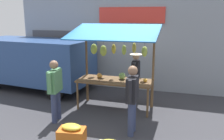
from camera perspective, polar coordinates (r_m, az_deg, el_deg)
The scene contains 8 objects.
ground_plane at distance 7.38m, azimuth 0.69°, elevation -9.00°, with size 40.00×40.00×0.00m, color #38383D.
street_backdrop at distance 9.06m, azimuth 4.23°, elevation 6.17°, with size 9.00×0.30×3.40m.
market_stall at distance 7.01m, azimuth 0.77°, elevation 2.97°, with size 2.50×1.46×2.50m.
vendor_with_sunhat at distance 7.69m, azimuth 5.63°, elevation -0.85°, with size 0.41×0.69×1.59m.
shopper_in_grey_tee at distance 6.41m, azimuth -13.34°, elevation -3.83°, with size 0.27×0.70×1.63m.
shopper_with_ponytail at distance 5.58m, azimuth 4.84°, elevation -5.96°, with size 0.23×0.70×1.65m.
parked_van at distance 9.61m, azimuth -18.75°, elevation 2.43°, with size 4.57×2.30×1.88m.
produce_crate_near at distance 5.55m, azimuth -9.53°, elevation -14.72°, with size 0.64×0.48×0.42m.
Camera 1 is at (-1.91, 6.58, 2.75)m, focal length 38.61 mm.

